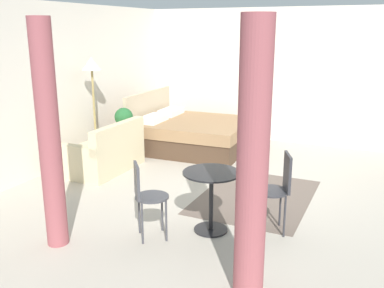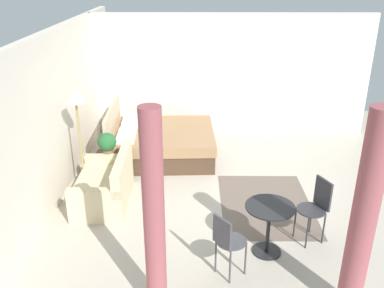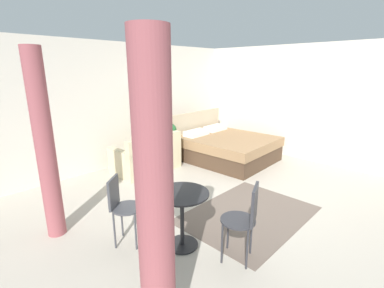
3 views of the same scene
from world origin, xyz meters
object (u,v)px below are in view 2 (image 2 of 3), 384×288
(floor_lamp, at_px, (76,106))
(couch, at_px, (106,186))
(nightstand, at_px, (109,166))
(balcony_table, at_px, (269,221))
(cafe_chair_near_window, at_px, (317,204))
(cafe_chair_near_couch, at_px, (227,240))
(potted_plant, at_px, (107,143))
(vase, at_px, (108,146))
(bed, at_px, (160,142))

(floor_lamp, bearing_deg, couch, -129.99)
(nightstand, bearing_deg, balcony_table, -129.87)
(cafe_chair_near_window, relative_size, cafe_chair_near_couch, 1.07)
(potted_plant, bearing_deg, balcony_table, -128.79)
(vase, bearing_deg, bed, -46.73)
(cafe_chair_near_window, xyz_separation_m, cafe_chair_near_couch, (-0.77, 1.27, -0.03))
(couch, height_order, vase, couch)
(potted_plant, bearing_deg, nightstand, 14.48)
(potted_plant, relative_size, balcony_table, 0.61)
(potted_plant, bearing_deg, vase, 11.19)
(nightstand, xyz_separation_m, floor_lamp, (-0.46, 0.32, 1.28))
(floor_lamp, bearing_deg, nightstand, -35.34)
(bed, xyz_separation_m, couch, (-1.76, 0.74, -0.03))
(floor_lamp, distance_m, balcony_table, 3.43)
(couch, relative_size, vase, 6.28)
(floor_lamp, height_order, cafe_chair_near_couch, floor_lamp)
(bed, distance_m, floor_lamp, 2.19)
(nightstand, relative_size, cafe_chair_near_window, 0.52)
(bed, height_order, balcony_table, bed)
(nightstand, bearing_deg, floor_lamp, 144.66)
(nightstand, relative_size, potted_plant, 1.10)
(vase, distance_m, cafe_chair_near_window, 3.74)
(nightstand, height_order, cafe_chair_near_couch, cafe_chair_near_couch)
(couch, distance_m, floor_lamp, 1.36)
(nightstand, xyz_separation_m, potted_plant, (-0.10, -0.03, 0.48))
(bed, bearing_deg, nightstand, 137.78)
(bed, distance_m, potted_plant, 1.39)
(couch, distance_m, potted_plant, 0.85)
(couch, bearing_deg, cafe_chair_near_couch, -133.72)
(vase, height_order, floor_lamp, floor_lamp)
(couch, height_order, floor_lamp, floor_lamp)
(potted_plant, xyz_separation_m, cafe_chair_near_window, (-1.69, -3.17, -0.16))
(bed, height_order, vase, bed)
(nightstand, bearing_deg, cafe_chair_near_couch, -143.02)
(floor_lamp, relative_size, cafe_chair_near_couch, 2.08)
(potted_plant, bearing_deg, cafe_chair_near_window, -118.12)
(bed, relative_size, vase, 9.68)
(bed, bearing_deg, balcony_table, -151.36)
(couch, xyz_separation_m, balcony_table, (-1.27, -2.40, 0.22))
(nightstand, height_order, balcony_table, balcony_table)
(cafe_chair_near_window, bearing_deg, floor_lamp, 69.20)
(potted_plant, xyz_separation_m, balcony_table, (-1.99, -2.48, -0.23))
(couch, bearing_deg, potted_plant, 6.65)
(couch, height_order, potted_plant, potted_plant)
(cafe_chair_near_window, bearing_deg, couch, 72.50)
(bed, height_order, floor_lamp, floor_lamp)
(cafe_chair_near_window, distance_m, cafe_chair_near_couch, 1.48)
(potted_plant, bearing_deg, cafe_chair_near_couch, -142.29)
(potted_plant, height_order, vase, potted_plant)
(vase, relative_size, balcony_table, 0.30)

